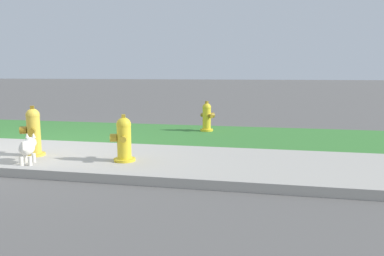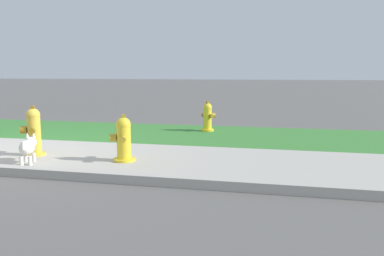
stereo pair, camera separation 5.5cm
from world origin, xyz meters
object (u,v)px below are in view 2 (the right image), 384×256
at_px(fire_hydrant_far_end, 123,139).
at_px(fire_hydrant_mid_block, 208,117).
at_px(fire_hydrant_across_street, 34,132).
at_px(small_white_dog, 28,147).

bearing_deg(fire_hydrant_far_end, fire_hydrant_mid_block, -31.21).
xyz_separation_m(fire_hydrant_across_street, small_white_dog, (0.22, -0.47, -0.15)).
distance_m(fire_hydrant_across_street, fire_hydrant_far_end, 1.56).
bearing_deg(fire_hydrant_far_end, small_white_dog, 89.43).
height_order(fire_hydrant_across_street, fire_hydrant_far_end, fire_hydrant_across_street).
bearing_deg(small_white_dog, fire_hydrant_across_street, 4.95).
height_order(fire_hydrant_across_street, small_white_dog, fire_hydrant_across_street).
bearing_deg(fire_hydrant_far_end, fire_hydrant_across_street, 70.00).
bearing_deg(small_white_dog, fire_hydrant_mid_block, -50.38).
bearing_deg(fire_hydrant_mid_block, small_white_dog, -76.95).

